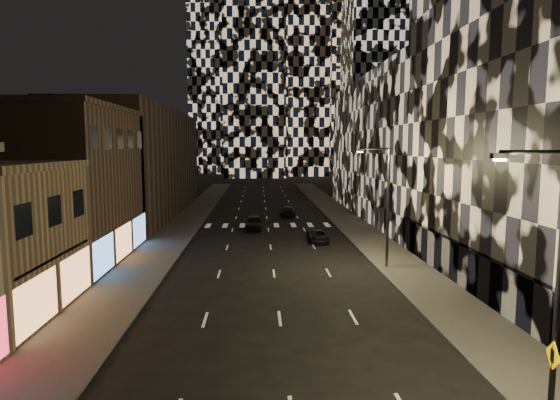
{
  "coord_description": "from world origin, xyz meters",
  "views": [
    {
      "loc": [
        -1.13,
        -4.27,
        9.23
      ],
      "look_at": [
        0.2,
        23.76,
        6.0
      ],
      "focal_mm": 30.0,
      "sensor_mm": 36.0,
      "label": 1
    }
  ],
  "objects": [
    {
      "name": "retail_filler_left",
      "position": [
        -17.0,
        60.0,
        7.0
      ],
      "size": [
        10.0,
        40.0,
        14.0
      ],
      "primitive_type": "cube",
      "color": "#463528",
      "rests_on": "ground"
    },
    {
      "name": "car_dark_oncoming",
      "position": [
        2.92,
        57.24,
        0.66
      ],
      "size": [
        2.44,
        4.75,
        1.32
      ],
      "primitive_type": "imported",
      "rotation": [
        0.0,
        0.0,
        3.01
      ],
      "color": "black",
      "rests_on": "ground"
    },
    {
      "name": "streetlight_near",
      "position": [
        8.35,
        10.0,
        5.35
      ],
      "size": [
        2.55,
        0.25,
        9.0
      ],
      "color": "black",
      "rests_on": "sidewalk_right"
    },
    {
      "name": "tower_center_low",
      "position": [
        -2.0,
        140.0,
        47.5
      ],
      "size": [
        18.0,
        18.0,
        95.0
      ],
      "primitive_type": "cube",
      "color": "black",
      "rests_on": "ground"
    },
    {
      "name": "ped_sign",
      "position": [
        8.3,
        9.6,
        2.13
      ],
      "size": [
        0.21,
        0.95,
        2.88
      ],
      "rotation": [
        0.0,
        0.0,
        -0.17
      ],
      "color": "black",
      "rests_on": "sidewalk_right"
    },
    {
      "name": "curb_left",
      "position": [
        -7.9,
        50.0,
        0.07
      ],
      "size": [
        0.2,
        120.0,
        0.15
      ],
      "primitive_type": "cube",
      "color": "#4C4C47",
      "rests_on": "ground"
    },
    {
      "name": "midrise_base",
      "position": [
        12.3,
        24.5,
        1.5
      ],
      "size": [
        0.6,
        25.0,
        3.0
      ],
      "primitive_type": "cube",
      "color": "#383838",
      "rests_on": "ground"
    },
    {
      "name": "car_dark_midlane",
      "position": [
        -1.62,
        47.16,
        0.78
      ],
      "size": [
        2.07,
        4.69,
        1.57
      ],
      "primitive_type": "imported",
      "rotation": [
        0.0,
        0.0,
        -0.05
      ],
      "color": "black",
      "rests_on": "ground"
    },
    {
      "name": "retail_brown",
      "position": [
        -17.0,
        33.5,
        6.0
      ],
      "size": [
        10.0,
        15.0,
        12.0
      ],
      "primitive_type": "cube",
      "color": "#463528",
      "rests_on": "ground"
    },
    {
      "name": "midrise_filler_right",
      "position": [
        20.0,
        57.0,
        9.0
      ],
      "size": [
        16.0,
        40.0,
        18.0
      ],
      "primitive_type": "cube",
      "color": "#232326",
      "rests_on": "ground"
    },
    {
      "name": "sidewalk_left",
      "position": [
        -10.0,
        50.0,
        0.07
      ],
      "size": [
        4.0,
        120.0,
        0.15
      ],
      "primitive_type": "cube",
      "color": "#47443F",
      "rests_on": "ground"
    },
    {
      "name": "car_dark_rightlane",
      "position": [
        4.67,
        40.02,
        0.56
      ],
      "size": [
        1.86,
        4.02,
        1.12
      ],
      "primitive_type": "imported",
      "rotation": [
        0.0,
        0.0,
        0.0
      ],
      "color": "black",
      "rests_on": "ground"
    },
    {
      "name": "curb_right",
      "position": [
        7.9,
        50.0,
        0.07
      ],
      "size": [
        0.2,
        120.0,
        0.15
      ],
      "primitive_type": "cube",
      "color": "#4C4C47",
      "rests_on": "ground"
    },
    {
      "name": "tower_right_mid",
      "position": [
        35.0,
        135.0,
        50.0
      ],
      "size": [
        20.0,
        20.0,
        100.0
      ],
      "primitive_type": "cube",
      "color": "black",
      "rests_on": "ground"
    },
    {
      "name": "streetlight_far",
      "position": [
        8.35,
        30.0,
        5.35
      ],
      "size": [
        2.55,
        0.25,
        9.0
      ],
      "color": "black",
      "rests_on": "sidewalk_right"
    },
    {
      "name": "sidewalk_right",
      "position": [
        10.0,
        50.0,
        0.07
      ],
      "size": [
        4.0,
        120.0,
        0.15
      ],
      "primitive_type": "cube",
      "color": "#47443F",
      "rests_on": "ground"
    }
  ]
}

